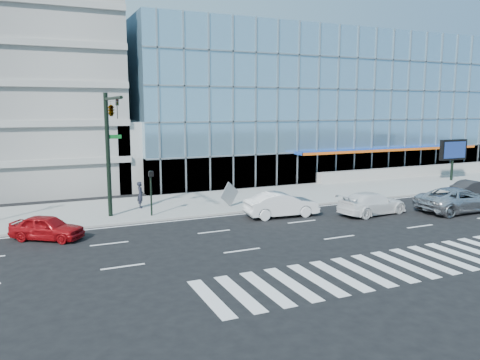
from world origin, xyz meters
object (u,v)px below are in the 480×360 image
object	(u,v)px
white_sedan	(281,205)
pedestrian	(140,195)
ped_signal_post	(151,186)
tilted_panel	(229,194)
silver_suv	(458,200)
red_sedan	(47,228)
traffic_signal	(110,125)
marquee_sign	(453,151)
dark_sedan	(473,188)
white_suv	(372,203)

from	to	relation	value
white_sedan	pedestrian	bearing A→B (deg)	58.73
ped_signal_post	tilted_panel	world-z (taller)	ped_signal_post
silver_suv	white_sedan	bearing A→B (deg)	73.12
silver_suv	red_sedan	distance (m)	26.81
traffic_signal	red_sedan	distance (m)	7.18
marquee_sign	dark_sedan	distance (m)	8.00
traffic_signal	silver_suv	world-z (taller)	traffic_signal
dark_sedan	traffic_signal	bearing A→B (deg)	81.11
dark_sedan	pedestrian	distance (m)	26.79
tilted_panel	silver_suv	bearing A→B (deg)	-50.03
white_sedan	tilted_panel	xyz separation A→B (m)	(-2.22, 3.64, 0.25)
dark_sedan	white_sedan	bearing A→B (deg)	86.70
marquee_sign	tilted_panel	distance (m)	24.94
marquee_sign	white_sedan	xyz separation A→B (m)	(-22.50, -6.19, -2.25)
ped_signal_post	tilted_panel	distance (m)	5.90
white_suv	white_sedan	xyz separation A→B (m)	(-6.00, 1.92, 0.06)
silver_suv	white_sedan	world-z (taller)	silver_suv
marquee_sign	dark_sedan	bearing A→B (deg)	-126.19
marquee_sign	pedestrian	size ratio (longest dim) A/B	2.13
white_suv	traffic_signal	bearing A→B (deg)	67.78
marquee_sign	white_sedan	size ratio (longest dim) A/B	0.81
dark_sedan	tilted_panel	xyz separation A→B (m)	(-20.22, 3.61, 0.41)
white_suv	tilted_panel	world-z (taller)	tilted_panel
white_suv	red_sedan	distance (m)	20.62
traffic_signal	marquee_sign	bearing A→B (deg)	5.92
ped_signal_post	white_suv	world-z (taller)	ped_signal_post
traffic_signal	white_sedan	world-z (taller)	traffic_signal
white_sedan	dark_sedan	distance (m)	18.00
white_suv	dark_sedan	xyz separation A→B (m)	(12.00, 1.96, -0.11)
traffic_signal	ped_signal_post	distance (m)	4.75
tilted_panel	dark_sedan	bearing A→B (deg)	-32.76
silver_suv	tilted_panel	bearing A→B (deg)	62.97
silver_suv	dark_sedan	distance (m)	7.08
marquee_sign	white_sedan	distance (m)	23.45
ped_signal_post	red_sedan	distance (m)	7.19
traffic_signal	white_sedan	size ratio (longest dim) A/B	1.62
marquee_sign	white_suv	distance (m)	18.53
marquee_sign	white_suv	bearing A→B (deg)	-153.82
traffic_signal	ped_signal_post	world-z (taller)	traffic_signal
red_sedan	tilted_panel	size ratio (longest dim) A/B	3.09
white_sedan	traffic_signal	bearing A→B (deg)	79.84
dark_sedan	tilted_panel	bearing A→B (deg)	76.47
white_suv	white_sedan	distance (m)	6.30
white_sedan	pedestrian	size ratio (longest dim) A/B	2.63
white_sedan	tilted_panel	bearing A→B (deg)	35.99
ped_signal_post	tilted_panel	xyz separation A→B (m)	(5.78, 0.50, -1.08)
ped_signal_post	silver_suv	distance (m)	21.18
traffic_signal	marquee_sign	world-z (taller)	traffic_signal
white_sedan	red_sedan	world-z (taller)	white_sedan
white_suv	pedestrian	world-z (taller)	pedestrian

